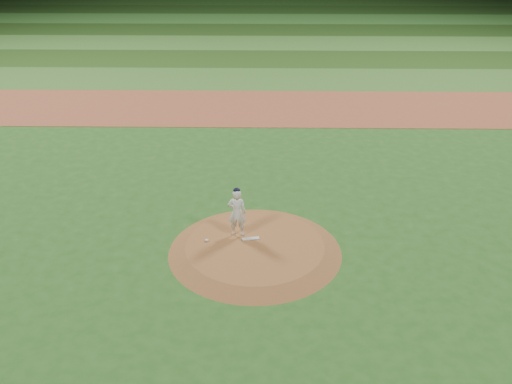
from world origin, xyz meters
name	(u,v)px	position (x,y,z in m)	size (l,w,h in m)	color
ground	(255,251)	(0.00, 0.00, 0.00)	(120.00, 120.00, 0.00)	#25551B
infield_dirt_band	(260,108)	(0.00, 14.00, 0.01)	(70.00, 6.00, 0.02)	brown
outfield_stripe_0	(261,79)	(0.00, 19.50, 0.01)	(70.00, 5.00, 0.02)	#376926
outfield_stripe_1	(261,59)	(0.00, 24.50, 0.01)	(70.00, 5.00, 0.02)	#224616
outfield_stripe_2	(262,43)	(0.00, 29.50, 0.01)	(70.00, 5.00, 0.02)	#3B742A
outfield_stripe_3	(262,30)	(0.00, 34.50, 0.01)	(70.00, 5.00, 0.02)	#214415
outfield_stripe_4	(262,19)	(0.00, 39.50, 0.01)	(70.00, 5.00, 0.02)	#32742A
outfield_stripe_5	(263,9)	(0.00, 44.50, 0.01)	(70.00, 5.00, 0.02)	#1D4315
pitchers_mound	(255,248)	(0.00, 0.00, 0.12)	(5.50, 5.50, 0.25)	brown
pitching_rubber	(251,239)	(-0.15, 0.34, 0.26)	(0.57, 0.14, 0.03)	silver
rosin_bag	(207,240)	(-1.55, 0.19, 0.28)	(0.13, 0.13, 0.07)	silver
pitcher_on_mound	(237,212)	(-0.58, 0.61, 1.09)	(0.64, 0.45, 1.70)	white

